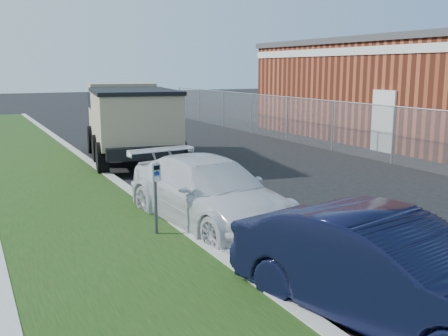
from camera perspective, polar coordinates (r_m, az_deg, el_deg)
name	(u,v)px	position (r m, az deg, el deg)	size (l,w,h in m)	color
ground	(310,220)	(10.56, 9.30, -5.61)	(120.00, 120.00, 0.00)	black
chainlink_fence	(333,116)	(19.42, 11.79, 5.56)	(0.06, 30.06, 30.00)	slate
brick_building	(432,88)	(24.20, 21.73, 8.07)	(9.20, 14.20, 4.17)	maroon
parking_meter	(155,182)	(9.03, -7.50, -1.50)	(0.20, 0.15, 1.28)	#3F4247
white_wagon	(209,192)	(9.99, -1.64, -2.63)	(1.79, 4.40, 1.28)	silver
navy_sedan	(387,271)	(6.42, 17.30, -10.69)	(1.39, 4.00, 1.32)	black
dump_truck	(129,118)	(17.43, -10.28, 5.40)	(3.29, 6.50, 2.44)	black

